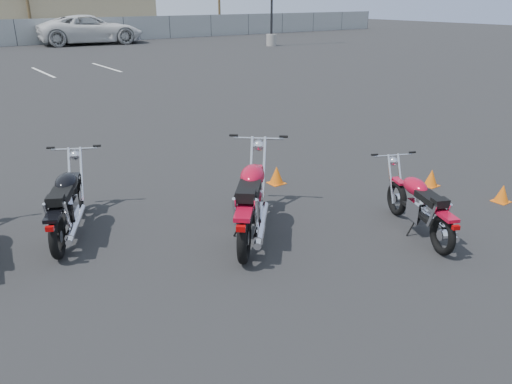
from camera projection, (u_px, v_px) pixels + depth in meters
ground at (270, 253)px, 6.78m from camera, size 120.00×120.00×0.00m
motorcycle_second_black at (67, 204)px, 7.15m from camera, size 1.35×2.07×1.05m
motorcycle_third_red at (252, 200)px, 7.12m from camera, size 1.95×2.12×1.19m
motorcycle_rear_red at (420, 205)px, 7.21m from camera, size 1.16×1.90×0.95m
training_cone_near at (277, 175)px, 9.24m from camera, size 0.28×0.28×0.33m
training_cone_far at (431, 178)px, 9.13m from camera, size 0.26×0.26×0.31m
training_cone_extra at (502, 193)px, 8.41m from camera, size 0.25×0.25×0.30m
light_pole_east at (272, 8)px, 34.54m from camera, size 0.80×0.70×9.85m
tan_building_east at (63, 13)px, 44.81m from camera, size 14.40×9.40×3.70m
white_van at (90, 21)px, 36.19m from camera, size 4.54×8.93×3.25m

